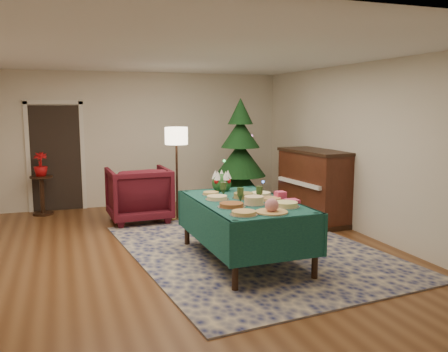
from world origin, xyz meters
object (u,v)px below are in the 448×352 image
object	(u,v)px
christmas_tree	(240,162)
side_table	(42,196)
buffet_table	(244,213)
armchair	(139,192)
potted_plant	(41,170)
gift_box	(280,195)
floor_lamp	(176,142)
piano	(315,187)

from	to	relation	value
christmas_tree	side_table	bearing A→B (deg)	164.46
buffet_table	armchair	size ratio (longest dim) A/B	1.98
side_table	potted_plant	size ratio (longest dim) A/B	1.65
gift_box	armchair	size ratio (longest dim) A/B	0.12
floor_lamp	christmas_tree	bearing A→B (deg)	9.19
armchair	gift_box	bearing A→B (deg)	115.97
potted_plant	christmas_tree	distance (m)	3.73
gift_box	armchair	world-z (taller)	armchair
armchair	potted_plant	world-z (taller)	armchair
armchair	piano	bearing A→B (deg)	157.85
potted_plant	piano	size ratio (longest dim) A/B	0.29
buffet_table	potted_plant	xyz separation A→B (m)	(-2.59, 3.74, 0.21)
buffet_table	floor_lamp	bearing A→B (deg)	96.55
christmas_tree	potted_plant	bearing A→B (deg)	164.46
christmas_tree	buffet_table	bearing A→B (deg)	-110.06
gift_box	floor_lamp	xyz separation A→B (m)	(-0.78, 2.59, 0.55)
potted_plant	buffet_table	bearing A→B (deg)	-55.23
buffet_table	armchair	distance (m)	2.81
buffet_table	gift_box	world-z (taller)	gift_box
side_table	piano	xyz separation A→B (m)	(4.55, -2.16, 0.27)
side_table	potted_plant	xyz separation A→B (m)	(0.00, -0.00, 0.50)
potted_plant	christmas_tree	bearing A→B (deg)	-15.54
potted_plant	armchair	bearing A→B (deg)	-33.93
side_table	christmas_tree	world-z (taller)	christmas_tree
side_table	gift_box	bearing A→B (deg)	-50.98
buffet_table	armchair	xyz separation A→B (m)	(-0.96, 2.64, -0.11)
potted_plant	christmas_tree	xyz separation A→B (m)	(3.59, -1.00, 0.12)
gift_box	piano	distance (m)	2.21
armchair	floor_lamp	bearing A→B (deg)	168.74
armchair	piano	world-z (taller)	piano
buffet_table	gift_box	size ratio (longest dim) A/B	16.34
potted_plant	side_table	bearing A→B (deg)	116.57
potted_plant	piano	xyz separation A→B (m)	(4.55, -2.16, -0.24)
potted_plant	christmas_tree	world-z (taller)	christmas_tree
floor_lamp	armchair	bearing A→B (deg)	170.90
side_table	christmas_tree	xyz separation A→B (m)	(3.59, -1.00, 0.62)
floor_lamp	piano	bearing A→B (deg)	-22.99
floor_lamp	christmas_tree	world-z (taller)	christmas_tree
buffet_table	christmas_tree	bearing A→B (deg)	69.94
floor_lamp	potted_plant	xyz separation A→B (m)	(-2.30, 1.21, -0.55)
buffet_table	christmas_tree	world-z (taller)	christmas_tree
floor_lamp	christmas_tree	distance (m)	1.38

